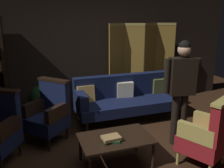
{
  "coord_description": "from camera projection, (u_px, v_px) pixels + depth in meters",
  "views": [
    {
      "loc": [
        -1.32,
        -2.92,
        2.05
      ],
      "look_at": [
        0.0,
        0.8,
        0.95
      ],
      "focal_mm": 39.15,
      "sensor_mm": 36.0,
      "label": 1
    }
  ],
  "objects": [
    {
      "name": "back_wall",
      "position": [
        87.0,
        46.0,
        5.47
      ],
      "size": [
        7.2,
        0.1,
        2.8
      ],
      "primitive_type": "cube",
      "color": "black",
      "rests_on": "ground_plane"
    },
    {
      "name": "folding_screen",
      "position": [
        142.0,
        63.0,
        5.8
      ],
      "size": [
        1.69,
        0.24,
        1.9
      ],
      "color": "olive",
      "rests_on": "ground_plane"
    },
    {
      "name": "velvet_couch",
      "position": [
        127.0,
        97.0,
        5.0
      ],
      "size": [
        2.12,
        0.78,
        0.88
      ],
      "color": "black",
      "rests_on": "ground_plane"
    },
    {
      "name": "ground_plane",
      "position": [
        130.0,
        159.0,
        3.62
      ],
      "size": [
        10.0,
        10.0,
        0.0
      ],
      "primitive_type": "plane",
      "color": "#331E11"
    },
    {
      "name": "standing_figure",
      "position": [
        182.0,
        84.0,
        3.81
      ],
      "size": [
        0.58,
        0.28,
        1.7
      ],
      "color": "black",
      "rests_on": "ground_plane"
    },
    {
      "name": "coffee_table",
      "position": [
        116.0,
        140.0,
        3.4
      ],
      "size": [
        1.0,
        0.64,
        0.42
      ],
      "color": "black",
      "rests_on": "ground_plane"
    },
    {
      "name": "armchair_gilt_accent",
      "position": [
        208.0,
        134.0,
        3.33
      ],
      "size": [
        0.78,
        0.77,
        1.04
      ],
      "color": "tan",
      "rests_on": "ground_plane"
    },
    {
      "name": "book_tan_leather",
      "position": [
        111.0,
        138.0,
        3.28
      ],
      "size": [
        0.26,
        0.19,
        0.04
      ],
      "primitive_type": "cube",
      "rotation": [
        0.0,
        0.0,
        0.07
      ],
      "color": "#9E7A47",
      "rests_on": "book_green_cloth"
    },
    {
      "name": "potted_plant",
      "position": [
        42.0,
        101.0,
        4.83
      ],
      "size": [
        0.46,
        0.46,
        0.75
      ],
      "color": "brown",
      "rests_on": "ground_plane"
    },
    {
      "name": "book_green_cloth",
      "position": [
        111.0,
        140.0,
        3.29
      ],
      "size": [
        0.25,
        0.22,
        0.03
      ],
      "primitive_type": "cube",
      "rotation": [
        0.0,
        0.0,
        -0.21
      ],
      "color": "#1E4C28",
      "rests_on": "coffee_table"
    },
    {
      "name": "armchair_wing_right",
      "position": [
        49.0,
        113.0,
        4.07
      ],
      "size": [
        0.82,
        0.82,
        1.04
      ],
      "color": "black",
      "rests_on": "ground_plane"
    }
  ]
}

